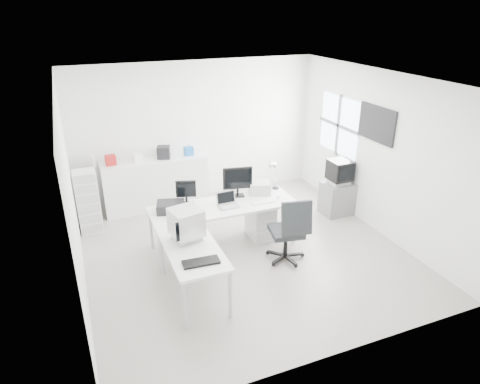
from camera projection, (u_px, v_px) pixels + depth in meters
name	position (u px, v px, depth m)	size (l,w,h in m)	color
floor	(245.00, 252.00, 7.10)	(5.00, 5.00, 0.01)	beige
ceiling	(245.00, 80.00, 5.97)	(5.00, 5.00, 0.01)	white
back_wall	(197.00, 132.00, 8.65)	(5.00, 0.02, 2.80)	white
left_wall	(71.00, 199.00, 5.67)	(0.02, 5.00, 2.80)	white
right_wall	(378.00, 153.00, 7.39)	(0.02, 5.00, 2.80)	white
window	(339.00, 125.00, 8.32)	(0.02, 1.20, 1.10)	white
wall_picture	(377.00, 124.00, 7.26)	(0.04, 0.90, 0.60)	black
main_desk	(224.00, 225.00, 7.15)	(2.40, 0.80, 0.75)	white
side_desk	(193.00, 271.00, 5.92)	(0.70, 1.40, 0.75)	white
drawer_pedestal	(260.00, 221.00, 7.46)	(0.40, 0.50, 0.60)	white
inkjet_printer	(171.00, 207.00, 6.76)	(0.43, 0.33, 0.15)	black
lcd_monitor_small	(186.00, 193.00, 6.93)	(0.33, 0.19, 0.41)	black
lcd_monitor_large	(238.00, 182.00, 7.22)	(0.50, 0.20, 0.52)	black
laptop	(228.00, 201.00, 6.88)	(0.32, 0.33, 0.21)	#B7B7BA
white_keyboard	(263.00, 202.00, 7.09)	(0.40, 0.12, 0.02)	white
white_mouse	(278.00, 197.00, 7.22)	(0.06, 0.06, 0.06)	white
laser_printer	(260.00, 188.00, 7.40)	(0.35, 0.30, 0.20)	#AEAEAE
desk_lamp	(276.00, 175.00, 7.53)	(0.17, 0.17, 0.50)	silver
crt_monitor	(186.00, 224.00, 5.88)	(0.42, 0.42, 0.49)	#B7B7BA
black_keyboard	(201.00, 262.00, 5.42)	(0.47, 0.19, 0.03)	black
office_chair	(286.00, 228.00, 6.68)	(0.64, 0.64, 1.10)	#292D2F
tv_cabinet	(337.00, 198.00, 8.29)	(0.58, 0.47, 0.63)	slate
crt_tv	(340.00, 172.00, 8.07)	(0.50, 0.48, 0.45)	black
sideboard	(156.00, 184.00, 8.46)	(2.03, 0.51, 1.01)	white
clutter_box_a	(111.00, 160.00, 7.94)	(0.18, 0.16, 0.18)	#A91918
clutter_box_b	(138.00, 158.00, 8.12)	(0.16, 0.14, 0.16)	white
clutter_box_c	(164.00, 152.00, 8.27)	(0.24, 0.22, 0.24)	black
clutter_box_d	(189.00, 151.00, 8.46)	(0.17, 0.15, 0.17)	#185DAB
clutter_bottle	(93.00, 161.00, 7.86)	(0.07, 0.07, 0.22)	white
filing_cabinet	(88.00, 201.00, 7.59)	(0.39, 0.46, 1.11)	white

